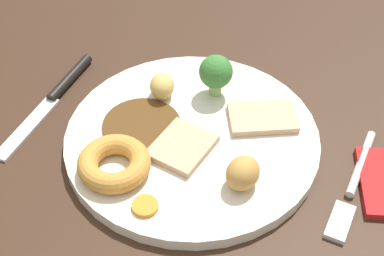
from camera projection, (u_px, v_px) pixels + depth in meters
dining_table at (209, 153)px, 63.62cm from camera, size 120.00×84.00×3.60cm
dinner_plate at (192, 139)px, 61.64cm from camera, size 27.52×27.52×1.40cm
gravy_pool at (142, 125)px, 61.97cm from camera, size 8.61×8.61×0.30cm
meat_slice_main at (262, 118)px, 62.46cm from camera, size 8.67×7.49×0.80cm
meat_slice_under at (182, 147)px, 59.32cm from camera, size 6.59×7.29×0.80cm
yorkshire_pudding at (114, 163)px, 56.77cm from camera, size 7.43×7.43×2.12cm
roast_potato_left at (162, 86)px, 64.65cm from camera, size 3.65×4.08×2.90cm
roast_potato_right at (243, 173)px, 55.07cm from camera, size 3.97×4.41×3.33cm
carrot_coin_front at (145, 206)px, 54.01cm from camera, size 2.55×2.55×0.47cm
broccoli_floret at (216, 73)px, 63.82cm from camera, size 3.85×3.85×5.13cm
fork at (353, 186)px, 57.37cm from camera, size 2.84×15.32×0.90cm
knife at (55, 95)px, 67.16cm from camera, size 2.36×18.55×1.20cm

